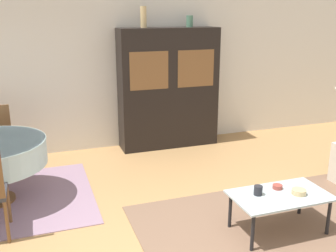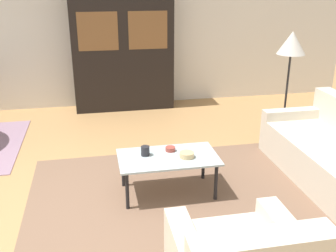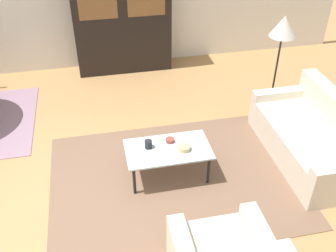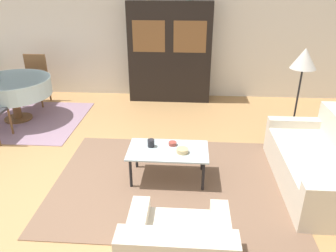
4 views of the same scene
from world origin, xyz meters
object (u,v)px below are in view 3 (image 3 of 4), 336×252
Objects in this scene: cup at (148,144)px; bowl at (184,148)px; display_cabinet at (122,16)px; floor_lamp at (283,31)px; couch at (314,139)px; bowl_small at (170,140)px; coffee_table at (168,151)px.

cup reaches higher than bowl.
display_cabinet reaches higher than cup.
floor_lamp is at bearing 36.56° from bowl.
couch is 17.47× the size of bowl_small.
bowl_small is at bearing 11.94° from cup.
coffee_table is 0.15m from bowl_small.
bowl_small is (0.27, 0.06, -0.03)m from cup.
bowl is at bearing -17.59° from coffee_table.
coffee_table is 0.20m from bowl.
display_cabinet reaches higher than coffee_table.
bowl_small is (-1.85, 0.14, 0.16)m from couch.
bowl is (-1.72, -0.04, 0.16)m from couch.
cup reaches higher than coffee_table.
display_cabinet is at bearing 94.43° from bowl_small.
bowl is at bearing -17.43° from cup.
cup is at bearing -168.06° from bowl_small.
floor_lamp is 15.01× the size of cup.
couch is 3.71m from display_cabinet.
display_cabinet is 13.41× the size of bowl.
bowl is (-1.69, -1.25, -0.80)m from floor_lamp.
display_cabinet is 1.34× the size of floor_lamp.
bowl is at bearing -83.39° from display_cabinet.
cup is (-2.12, 0.08, 0.19)m from couch.
display_cabinet is 2.91m from bowl_small.
floor_lamp reaches higher than bowl.
coffee_table is 0.25m from cup.
coffee_table is 10.26× the size of cup.
floor_lamp reaches higher than couch.
bowl reaches higher than coffee_table.
bowl_small is (-1.82, -1.07, -0.80)m from floor_lamp.
cup is 0.42m from bowl.
floor_lamp reaches higher than coffee_table.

